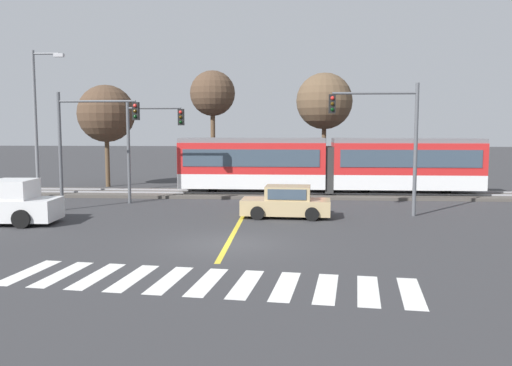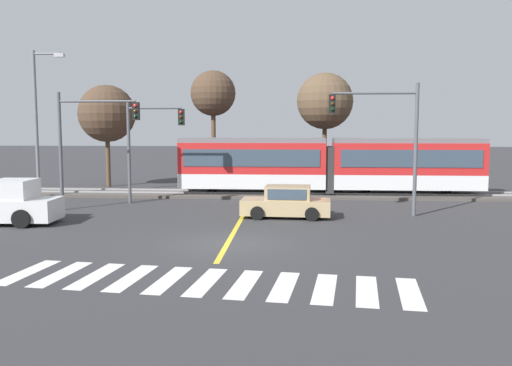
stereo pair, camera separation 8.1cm
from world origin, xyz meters
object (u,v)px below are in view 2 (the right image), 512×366
Objects in this scene: sedan_crossing at (286,203)px; street_lamp_west at (39,116)px; traffic_light_mid_left at (87,132)px; traffic_light_far_left at (148,136)px; bare_tree_west at (213,94)px; light_rail_tram at (329,163)px; bare_tree_far_west at (107,114)px; traffic_light_mid_right at (387,129)px; bare_tree_east at (325,101)px.

sedan_crossing is 0.49× the size of street_lamp_west.
traffic_light_mid_left is 6.16m from street_lamp_west.
traffic_light_far_left is at bearing -11.50° from street_lamp_west.
street_lamp_west is at bearing -144.74° from bare_tree_west.
light_rail_tram is at bearing 8.53° from street_lamp_west.
bare_tree_far_west is (-15.51, 4.33, 3.17)m from light_rail_tram.
bare_tree_far_west is at bearing 104.26° from traffic_light_mid_left.
sedan_crossing is 14.60m from bare_tree_west.
light_rail_tram is 8.03m from traffic_light_mid_right.
sedan_crossing is 10.81m from traffic_light_mid_left.
street_lamp_west reaches higher than traffic_light_mid_left.
bare_tree_west is at bearing -167.87° from bare_tree_east.
bare_tree_west is (7.70, -0.26, 1.34)m from bare_tree_far_west.
bare_tree_west is (-7.81, 4.07, 4.51)m from light_rail_tram.
bare_tree_far_west reaches higher than traffic_light_far_left.
bare_tree_east is at bearing 43.28° from traffic_light_far_left.
traffic_light_far_left is 14.40m from bare_tree_east.
traffic_light_mid_right is 15.43m from bare_tree_west.
traffic_light_mid_right is 21.30m from bare_tree_far_west.
street_lamp_west is at bearing -171.47° from light_rail_tram.
sedan_crossing is at bearing -21.02° from street_lamp_west.
bare_tree_far_west reaches higher than traffic_light_mid_right.
traffic_light_mid_left is 0.95× the size of traffic_light_mid_right.
sedan_crossing is (-2.54, -8.22, -1.35)m from light_rail_tram.
traffic_light_mid_left is at bearing 171.44° from sedan_crossing.
sedan_crossing is 9.37m from traffic_light_far_left.
bare_tree_far_west is at bearing 76.16° from street_lamp_west.
bare_tree_far_west is at bearing 122.06° from traffic_light_far_left.
traffic_light_far_left is 7.15m from street_lamp_west.
street_lamp_west is at bearing -154.22° from bare_tree_east.
sedan_crossing is 0.75× the size of traffic_light_far_left.
bare_tree_east reaches higher than traffic_light_mid_left.
light_rail_tram is at bearing 72.86° from sedan_crossing.
street_lamp_west is (-17.22, -2.58, 2.87)m from light_rail_tram.
light_rail_tram is 2.54× the size of bare_tree_far_west.
street_lamp_west is 1.07× the size of bare_tree_east.
traffic_light_mid_right is 13.48m from bare_tree_east.
street_lamp_west is (-6.91, 1.41, 1.14)m from traffic_light_far_left.
light_rail_tram is at bearing -15.60° from bare_tree_far_west.
traffic_light_mid_left is 3.63m from traffic_light_far_left.
bare_tree_east reaches higher than traffic_light_mid_right.
traffic_light_mid_left is at bearing -152.25° from light_rail_tram.
bare_tree_west is (2.49, 8.06, 2.78)m from traffic_light_far_left.
bare_tree_west reaches higher than traffic_light_mid_right.
traffic_light_mid_left is 14.96m from traffic_light_mid_right.
light_rail_tram is 16.42m from bare_tree_far_west.
bare_tree_far_west is 7.82m from bare_tree_west.
bare_tree_far_west is 15.65m from bare_tree_east.
light_rail_tram is 17.64m from street_lamp_west.
traffic_light_far_left is 8.88m from bare_tree_west.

